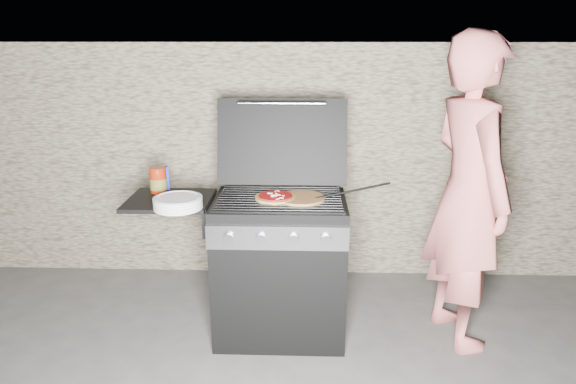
{
  "coord_description": "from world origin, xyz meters",
  "views": [
    {
      "loc": [
        0.15,
        -2.93,
        1.86
      ],
      "look_at": [
        0.05,
        0.0,
        0.95
      ],
      "focal_mm": 32.0,
      "sensor_mm": 36.0,
      "label": 1
    }
  ],
  "objects_px": {
    "gas_grill": "(240,266)",
    "sauce_jar": "(158,180)",
    "person": "(468,194)",
    "pizza_topped": "(275,197)"
  },
  "relations": [
    {
      "from": "sauce_jar",
      "to": "person",
      "type": "relative_size",
      "value": 0.08
    },
    {
      "from": "gas_grill",
      "to": "sauce_jar",
      "type": "relative_size",
      "value": 8.35
    },
    {
      "from": "gas_grill",
      "to": "pizza_topped",
      "type": "height_order",
      "value": "pizza_topped"
    },
    {
      "from": "sauce_jar",
      "to": "person",
      "type": "xyz_separation_m",
      "value": [
        1.89,
        -0.11,
        -0.04
      ]
    },
    {
      "from": "gas_grill",
      "to": "sauce_jar",
      "type": "distance_m",
      "value": 0.75
    },
    {
      "from": "sauce_jar",
      "to": "person",
      "type": "bearing_deg",
      "value": -3.46
    },
    {
      "from": "pizza_topped",
      "to": "sauce_jar",
      "type": "distance_m",
      "value": 0.76
    },
    {
      "from": "gas_grill",
      "to": "person",
      "type": "xyz_separation_m",
      "value": [
        1.37,
        0.01,
        0.49
      ]
    },
    {
      "from": "gas_grill",
      "to": "sauce_jar",
      "type": "bearing_deg",
      "value": 166.67
    },
    {
      "from": "pizza_topped",
      "to": "person",
      "type": "xyz_separation_m",
      "value": [
        1.15,
        0.03,
        0.02
      ]
    }
  ]
}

